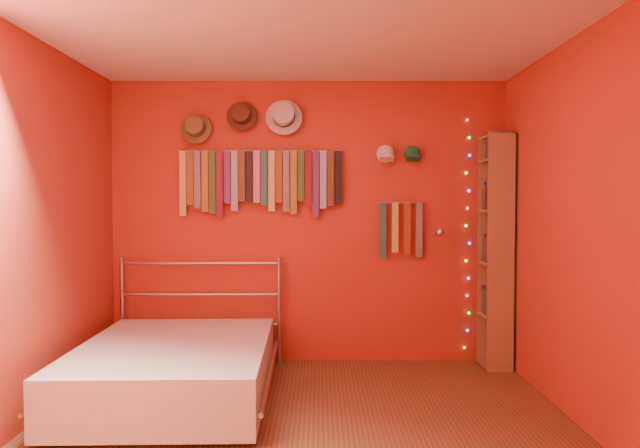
{
  "coord_description": "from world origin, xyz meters",
  "views": [
    {
      "loc": [
        0.1,
        -3.81,
        1.42
      ],
      "look_at": [
        0.1,
        0.9,
        1.26
      ],
      "focal_mm": 35.0,
      "sensor_mm": 36.0,
      "label": 1
    }
  ],
  "objects_px": {
    "bookshelf": "(501,250)",
    "bed": "(175,368)",
    "tie_rack": "(259,178)",
    "reading_lamp": "(439,232)"
  },
  "relations": [
    {
      "from": "tie_rack",
      "to": "bed",
      "type": "relative_size",
      "value": 0.74
    },
    {
      "from": "tie_rack",
      "to": "bookshelf",
      "type": "height_order",
      "value": "bookshelf"
    },
    {
      "from": "tie_rack",
      "to": "bookshelf",
      "type": "xyz_separation_m",
      "value": [
        2.09,
        -0.16,
        -0.62
      ]
    },
    {
      "from": "tie_rack",
      "to": "bed",
      "type": "distance_m",
      "value": 1.82
    },
    {
      "from": "bookshelf",
      "to": "bed",
      "type": "xyz_separation_m",
      "value": [
        -2.61,
        -0.86,
        -0.8
      ]
    },
    {
      "from": "tie_rack",
      "to": "reading_lamp",
      "type": "relative_size",
      "value": 5.35
    },
    {
      "from": "reading_lamp",
      "to": "bookshelf",
      "type": "height_order",
      "value": "bookshelf"
    },
    {
      "from": "tie_rack",
      "to": "bed",
      "type": "xyz_separation_m",
      "value": [
        -0.52,
        -1.02,
        -1.42
      ]
    },
    {
      "from": "bookshelf",
      "to": "bed",
      "type": "distance_m",
      "value": 2.86
    },
    {
      "from": "reading_lamp",
      "to": "bed",
      "type": "height_order",
      "value": "reading_lamp"
    }
  ]
}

